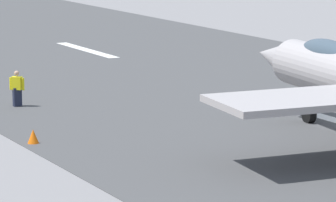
% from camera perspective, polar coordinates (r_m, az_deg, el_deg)
% --- Properties ---
extents(crew_person, '(0.52, 0.53, 1.61)m').
position_cam_1_polar(crew_person, '(45.63, -8.40, 0.68)').
color(crew_person, '#1E2338').
rests_on(crew_person, ground).
extents(marker_cone_mid, '(0.44, 0.44, 0.55)m').
position_cam_1_polar(marker_cone_mid, '(38.37, -7.51, -1.97)').
color(marker_cone_mid, orange).
rests_on(marker_cone_mid, ground).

